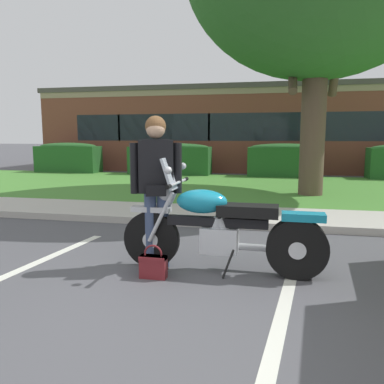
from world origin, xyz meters
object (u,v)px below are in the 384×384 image
(motorcycle, at_px, (229,229))
(brick_building, at_px, (302,130))
(hedge_center_left, at_px, (170,159))
(handbag, at_px, (153,265))
(hedge_center_right, at_px, (284,160))
(rider_person, at_px, (156,181))
(hedge_left, at_px, (68,157))

(motorcycle, relative_size, brick_building, 0.10)
(hedge_center_left, xyz_separation_m, brick_building, (5.16, 5.40, 1.14))
(hedge_center_left, distance_m, brick_building, 7.56)
(handbag, bearing_deg, hedge_center_right, 81.72)
(rider_person, relative_size, handbag, 4.74)
(handbag, bearing_deg, hedge_center_left, 104.61)
(hedge_center_left, height_order, brick_building, brick_building)
(rider_person, bearing_deg, brick_building, 80.88)
(hedge_center_left, bearing_deg, hedge_left, -180.00)
(motorcycle, relative_size, handbag, 6.23)
(handbag, relative_size, hedge_center_left, 0.12)
(hedge_center_right, relative_size, brick_building, 0.11)
(motorcycle, distance_m, brick_building, 15.71)
(hedge_center_right, bearing_deg, rider_person, -98.95)
(hedge_center_right, bearing_deg, motorcycle, -94.37)
(hedge_center_right, bearing_deg, hedge_center_left, 180.00)
(handbag, distance_m, hedge_center_right, 10.62)
(rider_person, bearing_deg, hedge_center_left, 104.74)
(rider_person, bearing_deg, handbag, -79.07)
(rider_person, relative_size, hedge_center_right, 0.66)
(handbag, height_order, hedge_left, hedge_left)
(motorcycle, xyz_separation_m, rider_person, (-0.82, 0.02, 0.50))
(hedge_center_left, bearing_deg, handbag, -75.39)
(hedge_center_left, relative_size, brick_building, 0.14)
(rider_person, xyz_separation_m, hedge_left, (-6.93, 10.13, -0.34))
(motorcycle, height_order, hedge_center_left, motorcycle)
(hedge_left, relative_size, hedge_center_right, 1.00)
(hedge_center_left, height_order, hedge_center_right, same)
(rider_person, distance_m, hedge_left, 12.28)
(rider_person, height_order, handbag, rider_person)
(hedge_center_right, bearing_deg, handbag, -98.28)
(hedge_left, height_order, brick_building, brick_building)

